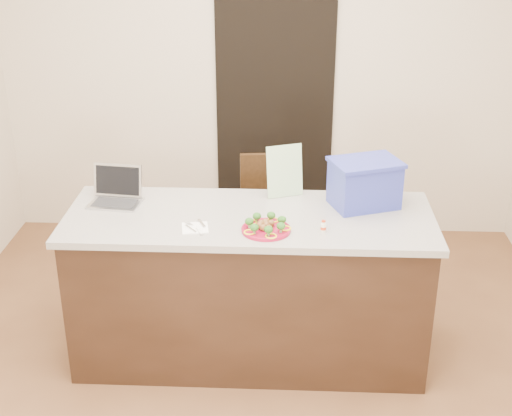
{
  "coord_description": "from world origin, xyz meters",
  "views": [
    {
      "loc": [
        0.21,
        -3.34,
        2.59
      ],
      "look_at": [
        0.04,
        0.2,
        0.99
      ],
      "focal_mm": 50.0,
      "sensor_mm": 36.0,
      "label": 1
    }
  ],
  "objects_px": {
    "yogurt_bottle": "(323,227)",
    "blue_box": "(365,183)",
    "laptop": "(116,192)",
    "chair": "(270,215)",
    "napkin": "(195,228)",
    "island": "(250,287)",
    "plate": "(266,229)"
  },
  "relations": [
    {
      "from": "napkin",
      "to": "chair",
      "type": "height_order",
      "value": "chair"
    },
    {
      "from": "plate",
      "to": "blue_box",
      "type": "xyz_separation_m",
      "value": [
        0.55,
        0.36,
        0.13
      ]
    },
    {
      "from": "chair",
      "to": "plate",
      "type": "bearing_deg",
      "value": -95.9
    },
    {
      "from": "plate",
      "to": "napkin",
      "type": "xyz_separation_m",
      "value": [
        -0.38,
        0.01,
        -0.01
      ]
    },
    {
      "from": "plate",
      "to": "yogurt_bottle",
      "type": "distance_m",
      "value": 0.3
    },
    {
      "from": "napkin",
      "to": "blue_box",
      "type": "relative_size",
      "value": 0.31
    },
    {
      "from": "plate",
      "to": "chair",
      "type": "bearing_deg",
      "value": 90.38
    },
    {
      "from": "yogurt_bottle",
      "to": "blue_box",
      "type": "distance_m",
      "value": 0.44
    },
    {
      "from": "blue_box",
      "to": "chair",
      "type": "bearing_deg",
      "value": 108.85
    },
    {
      "from": "laptop",
      "to": "chair",
      "type": "distance_m",
      "value": 1.19
    },
    {
      "from": "plate",
      "to": "chair",
      "type": "distance_m",
      "value": 1.11
    },
    {
      "from": "laptop",
      "to": "blue_box",
      "type": "bearing_deg",
      "value": 7.12
    },
    {
      "from": "island",
      "to": "blue_box",
      "type": "height_order",
      "value": "blue_box"
    },
    {
      "from": "island",
      "to": "laptop",
      "type": "xyz_separation_m",
      "value": [
        -0.78,
        0.16,
        0.51
      ]
    },
    {
      "from": "plate",
      "to": "laptop",
      "type": "relative_size",
      "value": 0.85
    },
    {
      "from": "plate",
      "to": "yogurt_bottle",
      "type": "xyz_separation_m",
      "value": [
        0.3,
        0.01,
        0.02
      ]
    },
    {
      "from": "napkin",
      "to": "laptop",
      "type": "height_order",
      "value": "laptop"
    },
    {
      "from": "laptop",
      "to": "chair",
      "type": "relative_size",
      "value": 0.33
    },
    {
      "from": "blue_box",
      "to": "yogurt_bottle",
      "type": "bearing_deg",
      "value": -145.0
    },
    {
      "from": "yogurt_bottle",
      "to": "blue_box",
      "type": "relative_size",
      "value": 0.14
    },
    {
      "from": "chair",
      "to": "napkin",
      "type": "bearing_deg",
      "value": -116.44
    },
    {
      "from": "island",
      "to": "blue_box",
      "type": "xyz_separation_m",
      "value": [
        0.65,
        0.17,
        0.6
      ]
    },
    {
      "from": "napkin",
      "to": "laptop",
      "type": "bearing_deg",
      "value": 145.68
    },
    {
      "from": "laptop",
      "to": "chair",
      "type": "height_order",
      "value": "laptop"
    },
    {
      "from": "napkin",
      "to": "yogurt_bottle",
      "type": "relative_size",
      "value": 2.15
    },
    {
      "from": "yogurt_bottle",
      "to": "blue_box",
      "type": "xyz_separation_m",
      "value": [
        0.24,
        0.35,
        0.11
      ]
    },
    {
      "from": "island",
      "to": "napkin",
      "type": "distance_m",
      "value": 0.57
    },
    {
      "from": "napkin",
      "to": "yogurt_bottle",
      "type": "distance_m",
      "value": 0.69
    },
    {
      "from": "laptop",
      "to": "yogurt_bottle",
      "type": "bearing_deg",
      "value": -9.41
    },
    {
      "from": "blue_box",
      "to": "napkin",
      "type": "bearing_deg",
      "value": -179.96
    },
    {
      "from": "plate",
      "to": "chair",
      "type": "relative_size",
      "value": 0.28
    },
    {
      "from": "napkin",
      "to": "blue_box",
      "type": "xyz_separation_m",
      "value": [
        0.93,
        0.35,
        0.14
      ]
    }
  ]
}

